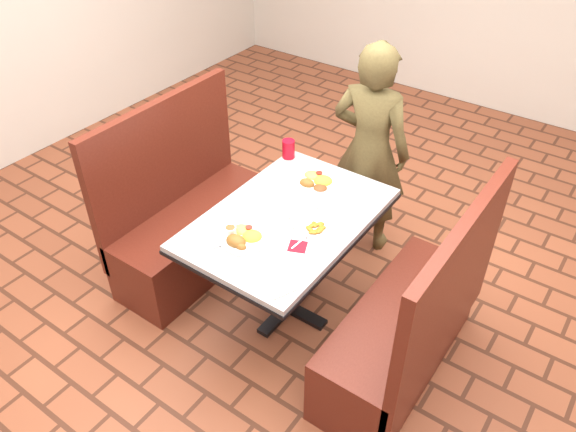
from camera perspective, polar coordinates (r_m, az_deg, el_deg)
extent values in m
plane|color=brown|center=(3.65, 0.00, -9.35)|extent=(7.00, 7.00, 0.00)
cube|color=#ACAEB0|center=(3.16, 0.00, -0.25)|extent=(0.80, 1.20, 0.03)
cube|color=black|center=(3.17, 0.00, -0.64)|extent=(0.81, 1.21, 0.02)
cylinder|color=black|center=(3.40, 0.00, -5.24)|extent=(0.10, 0.10, 0.69)
cube|color=black|center=(3.64, 0.00, -9.19)|extent=(0.55, 0.08, 0.03)
cube|color=black|center=(3.64, 0.00, -9.19)|extent=(0.08, 0.55, 0.03)
cube|color=#5B2014|center=(3.86, -9.12, -2.23)|extent=(0.45, 1.20, 0.45)
cube|color=#5B2014|center=(3.72, -12.33, 4.68)|extent=(0.06, 1.20, 0.95)
cube|color=#5B2014|center=(3.26, 11.08, -12.07)|extent=(0.45, 1.20, 0.45)
cube|color=#5B2014|center=(2.87, 16.15, -7.66)|extent=(0.06, 1.20, 0.95)
imported|color=brown|center=(3.78, 8.31, 6.60)|extent=(0.58, 0.41, 1.49)
cylinder|color=white|center=(2.99, -4.50, -2.34)|extent=(0.26, 0.26, 0.02)
ellipsoid|color=yellow|center=(2.97, -3.68, -1.74)|extent=(0.11, 0.11, 0.05)
ellipsoid|color=#93C04D|center=(3.02, -4.66, -1.16)|extent=(0.11, 0.09, 0.03)
cylinder|color=red|center=(3.02, -4.00, -1.13)|extent=(0.04, 0.04, 0.01)
ellipsoid|color=#935D25|center=(2.94, -5.34, -2.21)|extent=(0.11, 0.09, 0.07)
ellipsoid|color=#935D25|center=(2.91, -4.84, -2.87)|extent=(0.06, 0.05, 0.04)
cylinder|color=white|center=(3.01, -5.86, -1.45)|extent=(0.06, 0.06, 0.04)
cylinder|color=brown|center=(3.00, -5.88, -1.18)|extent=(0.05, 0.05, 0.00)
cylinder|color=white|center=(3.40, 2.81, 3.34)|extent=(0.28, 0.28, 0.02)
ellipsoid|color=yellow|center=(3.39, 3.60, 3.92)|extent=(0.11, 0.11, 0.05)
ellipsoid|color=#93C04D|center=(3.44, 2.57, 4.38)|extent=(0.11, 0.09, 0.04)
cylinder|color=red|center=(3.44, 3.20, 4.41)|extent=(0.04, 0.04, 0.01)
ellipsoid|color=brown|center=(3.34, 3.30, 3.05)|extent=(0.08, 0.08, 0.03)
ellipsoid|color=#935D25|center=(3.36, 1.94, 3.65)|extent=(0.09, 0.07, 0.06)
cylinder|color=white|center=(3.05, 2.90, -1.37)|extent=(0.17, 0.17, 0.01)
cube|color=maroon|center=(2.94, 0.98, -3.10)|extent=(0.12, 0.12, 0.00)
cube|color=silver|center=(2.96, 1.10, -2.74)|extent=(0.02, 0.12, 0.00)
cylinder|color=red|center=(3.63, 0.05, 6.83)|extent=(0.08, 0.08, 0.12)
cube|color=white|center=(2.73, -1.36, -6.90)|extent=(0.22, 0.20, 0.01)
cube|color=silver|center=(2.95, -4.83, -2.98)|extent=(0.09, 0.15, 0.00)
cube|color=silver|center=(2.96, -6.49, -2.85)|extent=(0.07, 0.12, 0.00)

